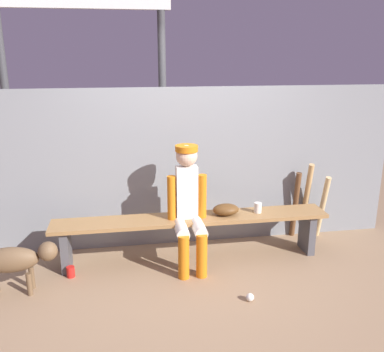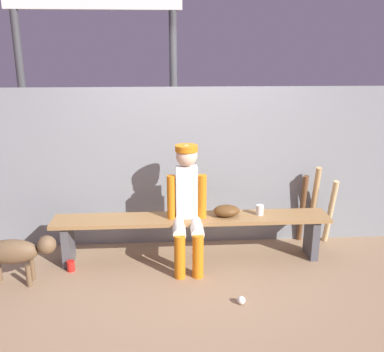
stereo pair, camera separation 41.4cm
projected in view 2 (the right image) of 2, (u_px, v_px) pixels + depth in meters
The scene contains 13 objects.
ground_plane at pixel (192, 259), 4.60m from camera, with size 30.00×30.00×0.00m, color #937556.
chainlink_fence at pixel (189, 168), 4.80m from camera, with size 4.90×0.03×1.81m, color gray.
dugout_bench at pixel (192, 226), 4.50m from camera, with size 2.92×0.36×0.49m.
player_seated at pixel (187, 203), 4.30m from camera, with size 0.41×0.55×1.27m.
baseball_glove at pixel (227, 211), 4.47m from camera, with size 0.28×0.20×0.12m, color #593819.
bat_wood_dark at pixel (302, 208), 4.94m from camera, with size 0.06×0.06×0.82m, color brown.
bat_wood_tan at pixel (314, 204), 4.93m from camera, with size 0.06×0.06×0.95m, color tan.
bat_wood_natural at pixel (330, 212), 4.87m from camera, with size 0.06×0.06×0.81m, color tan.
baseball at pixel (241, 300), 3.77m from camera, with size 0.07×0.07×0.07m, color white.
cup_on_ground at pixel (71, 266), 4.34m from camera, with size 0.08×0.08×0.11m, color red.
cup_on_bench at pixel (260, 210), 4.51m from camera, with size 0.08×0.08×0.11m, color silver.
scoreboard at pixel (99, 9), 5.20m from camera, with size 2.44×0.27×3.75m.
dog at pixel (17, 252), 4.03m from camera, with size 0.84×0.20×0.49m.
Camera 2 is at (-0.27, -4.16, 2.15)m, focal length 39.63 mm.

